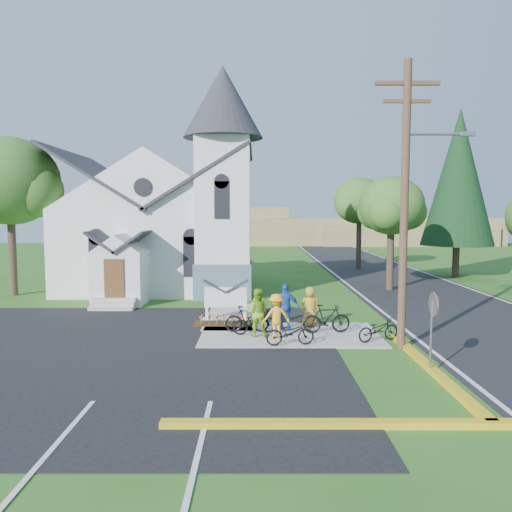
{
  "coord_description": "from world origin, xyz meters",
  "views": [
    {
      "loc": [
        0.16,
        -18.84,
        4.83
      ],
      "look_at": [
        0.16,
        5.0,
        2.74
      ],
      "focal_mm": 35.0,
      "sensor_mm": 36.0,
      "label": 1
    }
  ],
  "objects_px": {
    "church_sign": "(226,298)",
    "cyclist_2": "(286,307)",
    "bike_4": "(378,329)",
    "cyclist_1": "(257,312)",
    "bike_3": "(327,319)",
    "bike_2": "(290,333)",
    "cyclist_4": "(310,307)",
    "cyclist_0": "(259,309)",
    "stop_sign": "(433,315)",
    "cyclist_3": "(276,316)",
    "utility_pole": "(406,196)",
    "bike_1": "(247,319)",
    "bike_0": "(255,322)"
  },
  "relations": [
    {
      "from": "cyclist_3",
      "to": "utility_pole",
      "type": "bearing_deg",
      "value": 149.91
    },
    {
      "from": "utility_pole",
      "to": "bike_3",
      "type": "distance_m",
      "value": 5.76
    },
    {
      "from": "church_sign",
      "to": "cyclist_2",
      "type": "bearing_deg",
      "value": -38.0
    },
    {
      "from": "cyclist_1",
      "to": "bike_4",
      "type": "bearing_deg",
      "value": 176.69
    },
    {
      "from": "cyclist_1",
      "to": "cyclist_2",
      "type": "relative_size",
      "value": 0.97
    },
    {
      "from": "bike_2",
      "to": "cyclist_1",
      "type": "bearing_deg",
      "value": 32.7
    },
    {
      "from": "cyclist_2",
      "to": "bike_4",
      "type": "distance_m",
      "value": 3.84
    },
    {
      "from": "cyclist_0",
      "to": "utility_pole",
      "type": "bearing_deg",
      "value": 168.21
    },
    {
      "from": "bike_3",
      "to": "cyclist_4",
      "type": "relative_size",
      "value": 1.13
    },
    {
      "from": "bike_1",
      "to": "bike_4",
      "type": "xyz_separation_m",
      "value": [
        4.9,
        -1.43,
        -0.08
      ]
    },
    {
      "from": "stop_sign",
      "to": "bike_2",
      "type": "height_order",
      "value": "stop_sign"
    },
    {
      "from": "church_sign",
      "to": "utility_pole",
      "type": "height_order",
      "value": "utility_pole"
    },
    {
      "from": "utility_pole",
      "to": "cyclist_3",
      "type": "height_order",
      "value": "utility_pole"
    },
    {
      "from": "cyclist_1",
      "to": "utility_pole",
      "type": "bearing_deg",
      "value": 168.96
    },
    {
      "from": "cyclist_3",
      "to": "cyclist_2",
      "type": "bearing_deg",
      "value": -121.43
    },
    {
      "from": "bike_1",
      "to": "bike_3",
      "type": "distance_m",
      "value": 3.16
    },
    {
      "from": "bike_0",
      "to": "bike_3",
      "type": "relative_size",
      "value": 0.94
    },
    {
      "from": "utility_pole",
      "to": "church_sign",
      "type": "bearing_deg",
      "value": 144.4
    },
    {
      "from": "church_sign",
      "to": "bike_2",
      "type": "xyz_separation_m",
      "value": [
        2.59,
        -4.4,
        -0.51
      ]
    },
    {
      "from": "bike_2",
      "to": "cyclist_4",
      "type": "xyz_separation_m",
      "value": [
        1.04,
        2.95,
        0.39
      ]
    },
    {
      "from": "bike_3",
      "to": "church_sign",
      "type": "bearing_deg",
      "value": 51.1
    },
    {
      "from": "cyclist_0",
      "to": "church_sign",
      "type": "bearing_deg",
      "value": -29.06
    },
    {
      "from": "cyclist_0",
      "to": "cyclist_4",
      "type": "bearing_deg",
      "value": -155.92
    },
    {
      "from": "cyclist_3",
      "to": "bike_4",
      "type": "xyz_separation_m",
      "value": [
        3.78,
        -0.5,
        -0.39
      ]
    },
    {
      "from": "cyclist_4",
      "to": "bike_1",
      "type": "bearing_deg",
      "value": 32.65
    },
    {
      "from": "cyclist_2",
      "to": "cyclist_4",
      "type": "relative_size",
      "value": 1.12
    },
    {
      "from": "church_sign",
      "to": "cyclist_1",
      "type": "xyz_separation_m",
      "value": [
        1.4,
        -3.04,
        -0.05
      ]
    },
    {
      "from": "cyclist_1",
      "to": "bike_3",
      "type": "distance_m",
      "value": 2.82
    },
    {
      "from": "utility_pole",
      "to": "bike_1",
      "type": "bearing_deg",
      "value": 157.63
    },
    {
      "from": "cyclist_3",
      "to": "bike_4",
      "type": "distance_m",
      "value": 3.83
    },
    {
      "from": "church_sign",
      "to": "bike_0",
      "type": "bearing_deg",
      "value": -63.78
    },
    {
      "from": "cyclist_3",
      "to": "cyclist_4",
      "type": "height_order",
      "value": "cyclist_4"
    },
    {
      "from": "church_sign",
      "to": "bike_3",
      "type": "bearing_deg",
      "value": -31.66
    },
    {
      "from": "bike_1",
      "to": "cyclist_2",
      "type": "distance_m",
      "value": 1.67
    },
    {
      "from": "utility_pole",
      "to": "stop_sign",
      "type": "distance_m",
      "value": 4.52
    },
    {
      "from": "utility_pole",
      "to": "cyclist_4",
      "type": "xyz_separation_m",
      "value": [
        -2.94,
        3.25,
        -4.5
      ]
    },
    {
      "from": "cyclist_0",
      "to": "cyclist_2",
      "type": "xyz_separation_m",
      "value": [
        1.11,
        -0.37,
        0.15
      ]
    },
    {
      "from": "cyclist_2",
      "to": "bike_3",
      "type": "bearing_deg",
      "value": 168.42
    },
    {
      "from": "bike_0",
      "to": "cyclist_1",
      "type": "bearing_deg",
      "value": 172.66
    },
    {
      "from": "bike_1",
      "to": "stop_sign",
      "type": "bearing_deg",
      "value": -133.49
    },
    {
      "from": "stop_sign",
      "to": "cyclist_2",
      "type": "relative_size",
      "value": 1.3
    },
    {
      "from": "bike_0",
      "to": "bike_1",
      "type": "xyz_separation_m",
      "value": [
        -0.31,
        0.25,
        0.06
      ]
    },
    {
      "from": "bike_0",
      "to": "cyclist_2",
      "type": "xyz_separation_m",
      "value": [
        1.26,
        0.65,
        0.48
      ]
    },
    {
      "from": "church_sign",
      "to": "cyclist_3",
      "type": "distance_m",
      "value": 3.96
    },
    {
      "from": "church_sign",
      "to": "cyclist_4",
      "type": "distance_m",
      "value": 3.91
    },
    {
      "from": "church_sign",
      "to": "cyclist_1",
      "type": "bearing_deg",
      "value": -65.34
    },
    {
      "from": "cyclist_0",
      "to": "stop_sign",
      "type": "bearing_deg",
      "value": 151.09
    },
    {
      "from": "bike_2",
      "to": "cyclist_4",
      "type": "bearing_deg",
      "value": -27.95
    },
    {
      "from": "cyclist_3",
      "to": "cyclist_4",
      "type": "bearing_deg",
      "value": -141.52
    },
    {
      "from": "bike_2",
      "to": "cyclist_3",
      "type": "bearing_deg",
      "value": 14.91
    }
  ]
}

